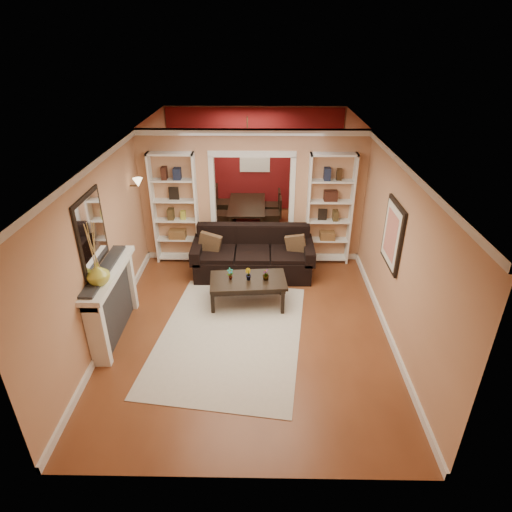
{
  "coord_description": "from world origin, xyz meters",
  "views": [
    {
      "loc": [
        0.21,
        -7.0,
        4.33
      ],
      "look_at": [
        0.11,
        -0.8,
        1.06
      ],
      "focal_mm": 30.0,
      "sensor_mm": 36.0,
      "label": 1
    }
  ],
  "objects_px": {
    "dining_table": "(248,215)",
    "sofa": "(253,253)",
    "coffee_table": "(248,292)",
    "bookshelf_right": "(329,210)",
    "bookshelf_left": "(175,209)",
    "fireplace": "(114,303)"
  },
  "relations": [
    {
      "from": "sofa",
      "to": "bookshelf_left",
      "type": "height_order",
      "value": "bookshelf_left"
    },
    {
      "from": "coffee_table",
      "to": "bookshelf_right",
      "type": "relative_size",
      "value": 0.57
    },
    {
      "from": "bookshelf_right",
      "to": "coffee_table",
      "type": "bearing_deg",
      "value": -133.88
    },
    {
      "from": "coffee_table",
      "to": "fireplace",
      "type": "bearing_deg",
      "value": -161.66
    },
    {
      "from": "fireplace",
      "to": "dining_table",
      "type": "relative_size",
      "value": 1.06
    },
    {
      "from": "sofa",
      "to": "coffee_table",
      "type": "height_order",
      "value": "sofa"
    },
    {
      "from": "sofa",
      "to": "dining_table",
      "type": "xyz_separation_m",
      "value": [
        -0.17,
        2.42,
        -0.18
      ]
    },
    {
      "from": "bookshelf_left",
      "to": "fireplace",
      "type": "distance_m",
      "value": 2.65
    },
    {
      "from": "fireplace",
      "to": "bookshelf_right",
      "type": "bearing_deg",
      "value": 34.8
    },
    {
      "from": "coffee_table",
      "to": "bookshelf_right",
      "type": "xyz_separation_m",
      "value": [
        1.58,
        1.65,
        0.9
      ]
    },
    {
      "from": "coffee_table",
      "to": "bookshelf_right",
      "type": "height_order",
      "value": "bookshelf_right"
    },
    {
      "from": "sofa",
      "to": "fireplace",
      "type": "bearing_deg",
      "value": -137.34
    },
    {
      "from": "dining_table",
      "to": "fireplace",
      "type": "bearing_deg",
      "value": 156.04
    },
    {
      "from": "dining_table",
      "to": "sofa",
      "type": "bearing_deg",
      "value": -175.88
    },
    {
      "from": "sofa",
      "to": "dining_table",
      "type": "height_order",
      "value": "sofa"
    },
    {
      "from": "bookshelf_left",
      "to": "coffee_table",
      "type": "bearing_deg",
      "value": -47.32
    },
    {
      "from": "bookshelf_left",
      "to": "fireplace",
      "type": "relative_size",
      "value": 1.35
    },
    {
      "from": "coffee_table",
      "to": "bookshelf_left",
      "type": "relative_size",
      "value": 0.57
    },
    {
      "from": "bookshelf_left",
      "to": "dining_table",
      "type": "xyz_separation_m",
      "value": [
        1.4,
        1.84,
        -0.87
      ]
    },
    {
      "from": "coffee_table",
      "to": "fireplace",
      "type": "relative_size",
      "value": 0.78
    },
    {
      "from": "bookshelf_right",
      "to": "dining_table",
      "type": "xyz_separation_m",
      "value": [
        -1.7,
        1.84,
        -0.87
      ]
    },
    {
      "from": "sofa",
      "to": "dining_table",
      "type": "bearing_deg",
      "value": 94.12
    }
  ]
}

